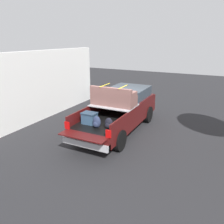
{
  "coord_description": "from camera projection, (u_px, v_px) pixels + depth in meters",
  "views": [
    {
      "loc": [
        -8.93,
        -4.2,
        4.16
      ],
      "look_at": [
        -0.6,
        0.0,
        1.1
      ],
      "focal_mm": 36.19,
      "sensor_mm": 36.0,
      "label": 1
    }
  ],
  "objects": [
    {
      "name": "pickup_truck",
      "position": [
        121.0,
        109.0,
        10.69
      ],
      "size": [
        6.05,
        2.06,
        2.23
      ],
      "color": "#470F0F",
      "rests_on": "ground_plane"
    },
    {
      "name": "trash_can",
      "position": [
        98.0,
        95.0,
        15.16
      ],
      "size": [
        0.6,
        0.6,
        0.98
      ],
      "color": "#3F4C66",
      "rests_on": "ground_plane"
    },
    {
      "name": "ground_plane",
      "position": [
        118.0,
        131.0,
        10.67
      ],
      "size": [
        40.0,
        40.0,
        0.0
      ],
      "primitive_type": "plane",
      "color": "#262628"
    },
    {
      "name": "building_facade",
      "position": [
        39.0,
        86.0,
        11.77
      ],
      "size": [
        9.4,
        0.36,
        3.57
      ],
      "primitive_type": "cube",
      "color": "white",
      "rests_on": "ground_plane"
    }
  ]
}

